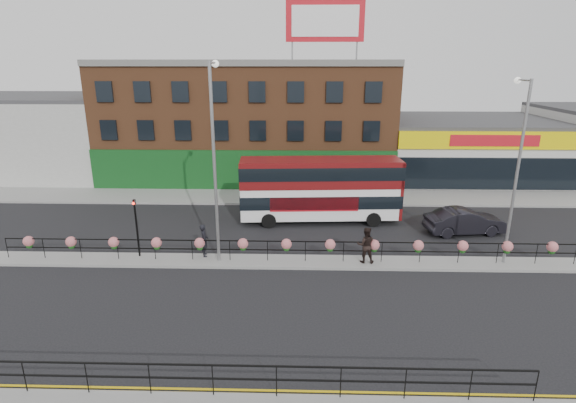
{
  "coord_description": "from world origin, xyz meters",
  "views": [
    {
      "loc": [
        0.68,
        -21.78,
        10.22
      ],
      "look_at": [
        0.0,
        3.0,
        2.5
      ],
      "focal_mm": 28.0,
      "sensor_mm": 36.0,
      "label": 1
    }
  ],
  "objects_px": {
    "lamp_column_west": "(215,147)",
    "pedestrian_a": "(204,240)",
    "car": "(465,221)",
    "pedestrian_b": "(366,245)",
    "lamp_column_east": "(517,158)",
    "double_decker_bus": "(321,184)"
  },
  "relations": [
    {
      "from": "lamp_column_west",
      "to": "pedestrian_a",
      "type": "bearing_deg",
      "value": 161.03
    },
    {
      "from": "car",
      "to": "lamp_column_west",
      "type": "bearing_deg",
      "value": 98.42
    },
    {
      "from": "pedestrian_a",
      "to": "lamp_column_west",
      "type": "xyz_separation_m",
      "value": [
        0.87,
        -0.3,
        5.13
      ]
    },
    {
      "from": "pedestrian_a",
      "to": "pedestrian_b",
      "type": "distance_m",
      "value": 8.61
    },
    {
      "from": "lamp_column_west",
      "to": "lamp_column_east",
      "type": "relative_size",
      "value": 1.09
    },
    {
      "from": "pedestrian_a",
      "to": "lamp_column_east",
      "type": "xyz_separation_m",
      "value": [
        15.89,
        -0.15,
        4.65
      ]
    },
    {
      "from": "car",
      "to": "pedestrian_a",
      "type": "distance_m",
      "value": 15.9
    },
    {
      "from": "car",
      "to": "pedestrian_b",
      "type": "bearing_deg",
      "value": 116.22
    },
    {
      "from": "double_decker_bus",
      "to": "lamp_column_east",
      "type": "xyz_separation_m",
      "value": [
        9.37,
        -6.31,
        3.1
      ]
    },
    {
      "from": "double_decker_bus",
      "to": "lamp_column_east",
      "type": "bearing_deg",
      "value": -33.97
    },
    {
      "from": "double_decker_bus",
      "to": "pedestrian_b",
      "type": "relative_size",
      "value": 5.47
    },
    {
      "from": "car",
      "to": "lamp_column_east",
      "type": "height_order",
      "value": "lamp_column_east"
    },
    {
      "from": "car",
      "to": "lamp_column_west",
      "type": "relative_size",
      "value": 0.49
    },
    {
      "from": "pedestrian_a",
      "to": "double_decker_bus",
      "type": "bearing_deg",
      "value": -64.56
    },
    {
      "from": "pedestrian_b",
      "to": "lamp_column_west",
      "type": "xyz_separation_m",
      "value": [
        -7.72,
        0.27,
        5.06
      ]
    },
    {
      "from": "lamp_column_east",
      "to": "lamp_column_west",
      "type": "bearing_deg",
      "value": -179.42
    },
    {
      "from": "car",
      "to": "lamp_column_west",
      "type": "xyz_separation_m",
      "value": [
        -14.48,
        -4.42,
        5.38
      ]
    },
    {
      "from": "double_decker_bus",
      "to": "car",
      "type": "distance_m",
      "value": 9.25
    },
    {
      "from": "pedestrian_a",
      "to": "pedestrian_b",
      "type": "height_order",
      "value": "pedestrian_b"
    },
    {
      "from": "double_decker_bus",
      "to": "lamp_column_east",
      "type": "distance_m",
      "value": 11.72
    },
    {
      "from": "pedestrian_b",
      "to": "car",
      "type": "bearing_deg",
      "value": -141.45
    },
    {
      "from": "double_decker_bus",
      "to": "pedestrian_b",
      "type": "xyz_separation_m",
      "value": [
        2.08,
        -6.74,
        -1.48
      ]
    }
  ]
}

